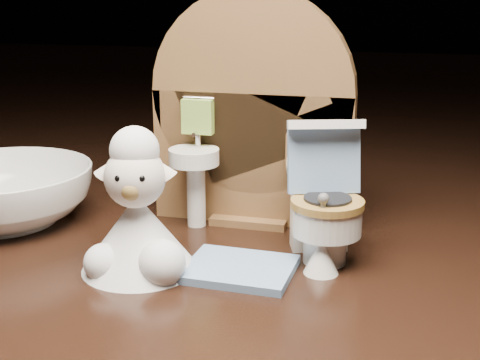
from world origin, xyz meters
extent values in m
cube|color=#321A11|center=(0.00, 0.00, -0.05)|extent=(2.50, 2.50, 0.10)
cube|color=brown|center=(0.00, 0.07, 0.04)|extent=(0.13, 0.02, 0.09)
cylinder|color=brown|center=(0.00, 0.07, 0.09)|extent=(0.13, 0.02, 0.13)
cube|color=brown|center=(0.00, 0.07, 0.00)|extent=(0.05, 0.04, 0.01)
cylinder|color=white|center=(-0.03, 0.05, 0.02)|extent=(0.01, 0.01, 0.04)
cylinder|color=white|center=(-0.03, 0.04, 0.05)|extent=(0.03, 0.03, 0.01)
cylinder|color=silver|center=(-0.03, 0.05, 0.06)|extent=(0.00, 0.00, 0.01)
cube|color=#86B041|center=(-0.03, 0.05, 0.07)|extent=(0.02, 0.01, 0.02)
cube|color=brown|center=(0.04, 0.06, 0.05)|extent=(0.02, 0.01, 0.02)
cylinder|color=beige|center=(0.04, 0.05, 0.05)|extent=(0.02, 0.02, 0.02)
cylinder|color=white|center=(0.06, 0.01, 0.01)|extent=(0.02, 0.02, 0.02)
cylinder|color=white|center=(0.06, 0.01, 0.03)|extent=(0.04, 0.04, 0.02)
cylinder|color=olive|center=(0.06, 0.01, 0.04)|extent=(0.04, 0.04, 0.00)
cube|color=white|center=(0.05, 0.03, 0.02)|extent=(0.04, 0.02, 0.05)
cube|color=#6F90B9|center=(0.05, 0.02, 0.06)|extent=(0.04, 0.03, 0.04)
cube|color=white|center=(0.05, 0.02, 0.08)|extent=(0.04, 0.02, 0.01)
cylinder|color=#A9BB32|center=(0.06, 0.03, 0.05)|extent=(0.01, 0.01, 0.01)
cube|color=#6F90B9|center=(0.01, -0.02, 0.00)|extent=(0.06, 0.05, 0.00)
cone|color=white|center=(0.06, -0.01, 0.01)|extent=(0.02, 0.02, 0.02)
cylinder|color=#59595B|center=(0.06, -0.01, 0.03)|extent=(0.00, 0.00, 0.03)
sphere|color=#59595B|center=(0.06, -0.01, 0.04)|extent=(0.01, 0.01, 0.01)
cone|color=white|center=(-0.04, -0.03, 0.02)|extent=(0.06, 0.06, 0.04)
sphere|color=white|center=(-0.02, -0.04, 0.01)|extent=(0.03, 0.03, 0.03)
sphere|color=white|center=(-0.06, -0.04, 0.01)|extent=(0.02, 0.02, 0.02)
sphere|color=silver|center=(-0.04, -0.03, 0.05)|extent=(0.03, 0.03, 0.03)
sphere|color=olive|center=(-0.04, -0.04, 0.05)|extent=(0.01, 0.01, 0.01)
sphere|color=white|center=(-0.04, -0.03, 0.07)|extent=(0.03, 0.03, 0.03)
cone|color=silver|center=(-0.06, -0.03, 0.06)|extent=(0.02, 0.01, 0.02)
cone|color=silver|center=(-0.03, -0.02, 0.06)|extent=(0.02, 0.01, 0.02)
sphere|color=black|center=(-0.04, -0.04, 0.06)|extent=(0.00, 0.00, 0.00)
sphere|color=black|center=(-0.03, -0.04, 0.06)|extent=(0.00, 0.00, 0.00)
imported|color=white|center=(-0.16, 0.02, 0.02)|extent=(0.15, 0.15, 0.04)
camera|label=1|loc=(0.10, -0.34, 0.15)|focal=50.00mm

